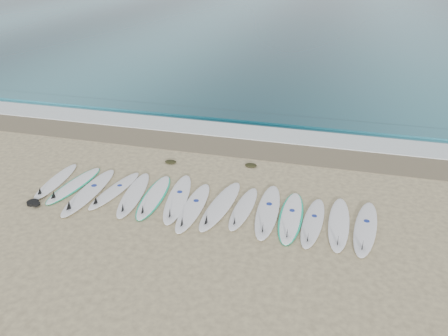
% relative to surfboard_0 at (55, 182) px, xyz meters
% --- Properties ---
extents(ground, '(120.00, 120.00, 0.00)m').
position_rel_surfboard_0_xyz_m(ground, '(4.51, -0.09, -0.05)').
color(ground, tan).
extents(ocean, '(120.00, 55.00, 0.03)m').
position_rel_surfboard_0_xyz_m(ocean, '(4.51, 32.41, -0.04)').
color(ocean, '#19505D').
rests_on(ocean, ground).
extents(wet_sand_band, '(120.00, 1.80, 0.01)m').
position_rel_surfboard_0_xyz_m(wet_sand_band, '(4.51, 4.01, -0.05)').
color(wet_sand_band, brown).
rests_on(wet_sand_band, ground).
extents(foam_band, '(120.00, 1.40, 0.04)m').
position_rel_surfboard_0_xyz_m(foam_band, '(4.51, 5.41, -0.03)').
color(foam_band, silver).
rests_on(foam_band, ground).
extents(wave_crest, '(120.00, 1.00, 0.10)m').
position_rel_surfboard_0_xyz_m(wave_crest, '(4.51, 6.91, -0.00)').
color(wave_crest, '#19505D').
rests_on(wave_crest, ground).
extents(surfboard_0, '(0.64, 2.36, 0.30)m').
position_rel_surfboard_0_xyz_m(surfboard_0, '(0.00, 0.00, 0.00)').
color(surfboard_0, white).
rests_on(surfboard_0, ground).
extents(surfboard_1, '(0.84, 2.46, 0.31)m').
position_rel_surfboard_0_xyz_m(surfboard_1, '(0.66, -0.05, -0.01)').
color(surfboard_1, white).
rests_on(surfboard_1, ground).
extents(surfboard_2, '(0.64, 2.86, 0.36)m').
position_rel_surfboard_0_xyz_m(surfboard_2, '(1.31, -0.35, 0.01)').
color(surfboard_2, white).
rests_on(surfboard_2, ground).
extents(surfboard_3, '(0.82, 2.43, 0.31)m').
position_rel_surfboard_0_xyz_m(surfboard_3, '(1.97, -0.06, 0.00)').
color(surfboard_3, white).
rests_on(surfboard_3, ground).
extents(surfboard_4, '(0.90, 2.65, 0.33)m').
position_rel_surfboard_0_xyz_m(surfboard_4, '(2.62, -0.14, 0.01)').
color(surfboard_4, white).
rests_on(surfboard_4, ground).
extents(surfboard_5, '(0.80, 2.56, 0.32)m').
position_rel_surfboard_0_xyz_m(surfboard_5, '(3.22, -0.08, -0.00)').
color(surfboard_5, white).
rests_on(surfboard_5, ground).
extents(surfboard_6, '(0.97, 2.80, 0.35)m').
position_rel_surfboard_0_xyz_m(surfboard_6, '(3.92, -0.03, 0.01)').
color(surfboard_6, white).
rests_on(surfboard_6, ground).
extents(surfboard_7, '(0.59, 2.63, 0.34)m').
position_rel_surfboard_0_xyz_m(surfboard_7, '(4.48, -0.36, 0.01)').
color(surfboard_7, white).
rests_on(surfboard_7, ground).
extents(surfboard_8, '(0.86, 2.78, 0.35)m').
position_rel_surfboard_0_xyz_m(surfboard_8, '(5.17, -0.09, 0.01)').
color(surfboard_8, white).
rests_on(surfboard_8, ground).
extents(surfboard_9, '(0.62, 2.32, 0.29)m').
position_rel_surfboard_0_xyz_m(surfboard_9, '(5.81, -0.05, -0.00)').
color(surfboard_9, white).
rests_on(surfboard_9, ground).
extents(surfboard_10, '(0.69, 2.81, 0.36)m').
position_rel_surfboard_0_xyz_m(surfboard_10, '(6.47, -0.04, 0.01)').
color(surfboard_10, white).
rests_on(surfboard_10, ground).
extents(surfboard_11, '(0.65, 2.56, 0.32)m').
position_rel_surfboard_0_xyz_m(surfboard_11, '(7.11, -0.13, -0.00)').
color(surfboard_11, white).
rests_on(surfboard_11, ground).
extents(surfboard_12, '(0.67, 2.44, 0.31)m').
position_rel_surfboard_0_xyz_m(surfboard_12, '(7.68, -0.26, 0.00)').
color(surfboard_12, white).
rests_on(surfboard_12, ground).
extents(surfboard_13, '(0.56, 2.56, 0.33)m').
position_rel_surfboard_0_xyz_m(surfboard_13, '(8.33, -0.16, 0.00)').
color(surfboard_13, white).
rests_on(surfboard_13, ground).
extents(surfboard_14, '(0.82, 2.65, 0.33)m').
position_rel_surfboard_0_xyz_m(surfboard_14, '(8.98, -0.19, 0.01)').
color(surfboard_14, white).
rests_on(surfboard_14, ground).
extents(seaweed_near, '(0.38, 0.29, 0.07)m').
position_rel_surfboard_0_xyz_m(seaweed_near, '(2.87, 2.19, -0.01)').
color(seaweed_near, black).
rests_on(seaweed_near, ground).
extents(seaweed_far, '(0.39, 0.30, 0.08)m').
position_rel_surfboard_0_xyz_m(seaweed_far, '(5.48, 2.62, -0.01)').
color(seaweed_far, black).
rests_on(seaweed_far, ground).
extents(leash_coil, '(0.46, 0.36, 0.11)m').
position_rel_surfboard_0_xyz_m(leash_coil, '(0.15, -1.23, -0.00)').
color(leash_coil, black).
rests_on(leash_coil, ground).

